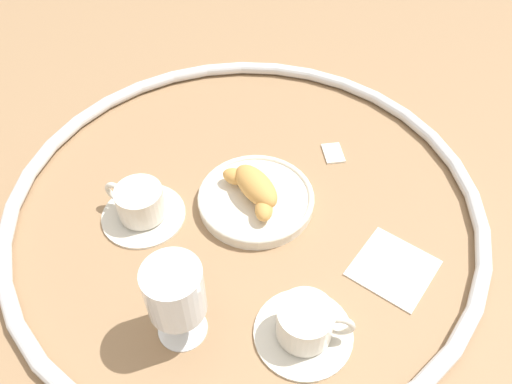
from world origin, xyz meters
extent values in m
plane|color=#997551|center=(0.00, 0.00, 0.00)|extent=(2.20, 2.20, 0.00)
torus|color=silver|center=(0.00, 0.00, 0.01)|extent=(0.78, 0.78, 0.02)
cylinder|color=silver|center=(-0.01, -0.02, 0.01)|extent=(0.19, 0.19, 0.02)
torus|color=silver|center=(-0.01, -0.02, 0.02)|extent=(0.19, 0.19, 0.01)
ellipsoid|color=#D6994C|center=(-0.01, -0.02, 0.04)|extent=(0.11, 0.07, 0.04)
ellipsoid|color=#D6994C|center=(0.03, -0.01, 0.04)|extent=(0.05, 0.04, 0.03)
ellipsoid|color=#D6994C|center=(-0.05, 0.01, 0.04)|extent=(0.05, 0.05, 0.03)
cylinder|color=silver|center=(-0.22, 0.11, 0.00)|extent=(0.14, 0.14, 0.01)
cylinder|color=silver|center=(-0.22, 0.11, 0.03)|extent=(0.08, 0.08, 0.05)
cylinder|color=#937A60|center=(-0.22, 0.11, 0.06)|extent=(0.07, 0.07, 0.01)
torus|color=silver|center=(-0.25, 0.09, 0.04)|extent=(0.04, 0.03, 0.04)
cylinder|color=silver|center=(0.11, 0.13, 0.00)|extent=(0.14, 0.14, 0.01)
cylinder|color=silver|center=(0.11, 0.13, 0.03)|extent=(0.08, 0.08, 0.05)
cylinder|color=brown|center=(0.11, 0.13, 0.06)|extent=(0.07, 0.07, 0.01)
torus|color=silver|center=(0.15, 0.14, 0.04)|extent=(0.04, 0.02, 0.04)
cylinder|color=white|center=(-0.09, 0.22, 0.00)|extent=(0.07, 0.07, 0.01)
cylinder|color=white|center=(-0.09, 0.22, 0.03)|extent=(0.01, 0.01, 0.05)
cylinder|color=white|center=(-0.09, 0.22, 0.10)|extent=(0.08, 0.08, 0.08)
cylinder|color=gold|center=(-0.09, 0.22, 0.09)|extent=(0.07, 0.07, 0.06)
cube|color=white|center=(-0.03, -0.20, 0.00)|extent=(0.06, 0.06, 0.01)
cube|color=silver|center=(-0.25, -0.06, 0.00)|extent=(0.12, 0.12, 0.01)
camera|label=1|loc=(-0.39, 0.39, 0.65)|focal=35.75mm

